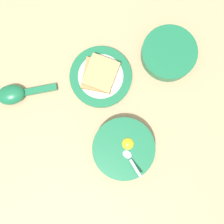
{
  "coord_description": "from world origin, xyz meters",
  "views": [
    {
      "loc": [
        -0.13,
        0.08,
        0.87
      ],
      "look_at": [
        -0.08,
        0.01,
        0.02
      ],
      "focal_mm": 50.0,
      "sensor_mm": 36.0,
      "label": 1
    }
  ],
  "objects_px": {
    "egg_bowl": "(124,149)",
    "toast_sandwich": "(100,75)",
    "congee_bowl": "(169,53)",
    "soup_spoon": "(15,94)",
    "toast_plate": "(101,77)"
  },
  "relations": [
    {
      "from": "congee_bowl",
      "to": "soup_spoon",
      "type": "bearing_deg",
      "value": 50.6
    },
    {
      "from": "toast_plate",
      "to": "soup_spoon",
      "type": "relative_size",
      "value": 1.2
    },
    {
      "from": "egg_bowl",
      "to": "toast_plate",
      "type": "distance_m",
      "value": 0.21
    },
    {
      "from": "egg_bowl",
      "to": "toast_sandwich",
      "type": "bearing_deg",
      "value": -36.81
    },
    {
      "from": "toast_plate",
      "to": "toast_sandwich",
      "type": "relative_size",
      "value": 1.5
    },
    {
      "from": "toast_sandwich",
      "to": "egg_bowl",
      "type": "bearing_deg",
      "value": 143.19
    },
    {
      "from": "toast_sandwich",
      "to": "soup_spoon",
      "type": "height_order",
      "value": "toast_sandwich"
    },
    {
      "from": "egg_bowl",
      "to": "toast_sandwich",
      "type": "relative_size",
      "value": 1.43
    },
    {
      "from": "egg_bowl",
      "to": "toast_sandwich",
      "type": "height_order",
      "value": "egg_bowl"
    },
    {
      "from": "soup_spoon",
      "to": "toast_sandwich",
      "type": "bearing_deg",
      "value": -132.2
    },
    {
      "from": "egg_bowl",
      "to": "soup_spoon",
      "type": "relative_size",
      "value": 1.15
    },
    {
      "from": "congee_bowl",
      "to": "egg_bowl",
      "type": "bearing_deg",
      "value": 99.97
    },
    {
      "from": "egg_bowl",
      "to": "toast_sandwich",
      "type": "xyz_separation_m",
      "value": [
        0.17,
        -0.13,
        0.01
      ]
    },
    {
      "from": "toast_plate",
      "to": "toast_sandwich",
      "type": "height_order",
      "value": "toast_sandwich"
    },
    {
      "from": "egg_bowl",
      "to": "toast_plate",
      "type": "xyz_separation_m",
      "value": [
        0.17,
        -0.13,
        -0.02
      ]
    }
  ]
}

